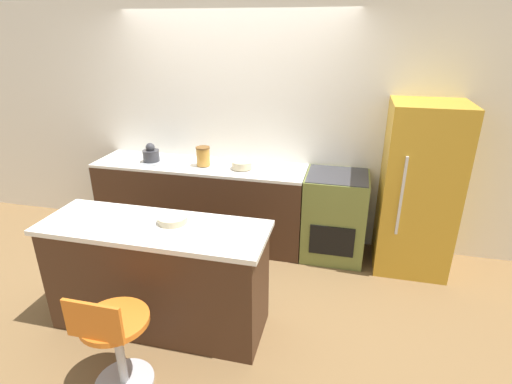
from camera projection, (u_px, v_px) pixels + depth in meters
ground_plane at (223, 255)px, 4.39m from camera, size 14.00×14.00×0.00m
wall_back at (237, 126)px, 4.47m from camera, size 8.00×0.06×2.60m
back_counter at (201, 202)px, 4.57m from camera, size 2.36×0.59×0.93m
kitchen_island at (158, 276)px, 3.23m from camera, size 1.78×0.61×0.92m
oven_range at (334, 216)px, 4.24m from camera, size 0.64×0.61×0.93m
refrigerator at (418, 190)px, 3.91m from camera, size 0.69×0.66×1.70m
stool_chair at (115, 341)px, 2.63m from camera, size 0.45×0.45×0.83m
kettle at (151, 154)px, 4.45m from camera, size 0.18×0.18×0.21m
mixing_bowl at (242, 165)px, 4.24m from camera, size 0.22×0.22×0.08m
canister_jar at (203, 156)px, 4.31m from camera, size 0.15×0.15×0.21m
fruit_bowl at (173, 219)px, 3.09m from camera, size 0.23×0.23×0.05m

